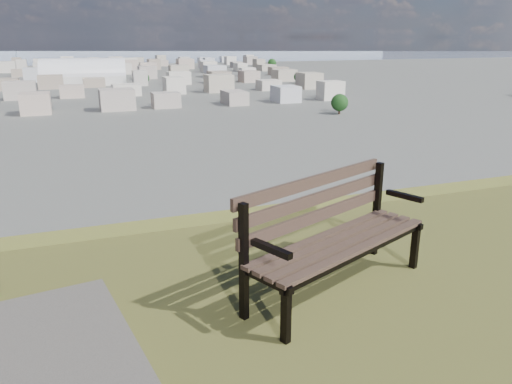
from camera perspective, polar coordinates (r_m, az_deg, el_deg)
name	(u,v)px	position (r m, az deg, el deg)	size (l,w,h in m)	color
park_bench	(331,229)	(4.22, 8.60, -4.16)	(1.90, 1.24, 0.95)	#423026
arena	(84,77)	(319.33, -19.01, 12.37)	(49.82, 25.57, 20.19)	silver
city_blocks	(69,71)	(396.39, -20.60, 12.81)	(395.00, 361.00, 7.00)	beige
city_trees	(22,78)	(321.84, -25.21, 11.73)	(406.52, 387.20, 9.98)	#322319
bay_water	(64,54)	(901.64, -21.05, 14.47)	(2400.00, 700.00, 0.12)	gray
far_hills	(36,38)	(1405.34, -23.88, 15.82)	(2050.00, 340.00, 60.00)	#8C9AAE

